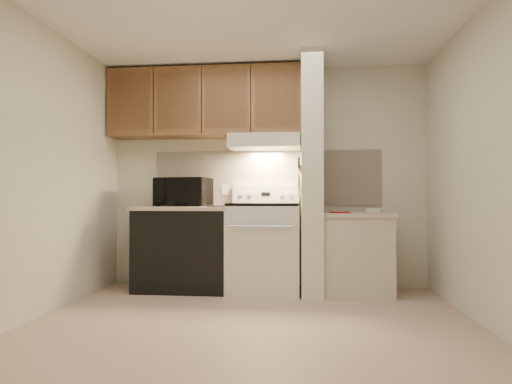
# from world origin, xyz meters

# --- Properties ---
(floor) EXTENTS (3.60, 3.60, 0.00)m
(floor) POSITION_xyz_m (0.00, 0.00, 0.00)
(floor) COLOR tan
(floor) RESTS_ON ground
(ceiling) EXTENTS (3.60, 3.60, 0.00)m
(ceiling) POSITION_xyz_m (0.00, 0.00, 2.50)
(ceiling) COLOR white
(ceiling) RESTS_ON wall_back
(wall_back) EXTENTS (3.60, 2.50, 0.02)m
(wall_back) POSITION_xyz_m (0.00, 1.50, 1.25)
(wall_back) COLOR beige
(wall_back) RESTS_ON floor
(wall_left) EXTENTS (0.02, 3.00, 2.50)m
(wall_left) POSITION_xyz_m (-1.80, 0.00, 1.25)
(wall_left) COLOR beige
(wall_left) RESTS_ON floor
(wall_right) EXTENTS (0.02, 3.00, 2.50)m
(wall_right) POSITION_xyz_m (1.80, 0.00, 1.25)
(wall_right) COLOR beige
(wall_right) RESTS_ON floor
(backsplash) EXTENTS (2.60, 0.02, 0.63)m
(backsplash) POSITION_xyz_m (0.00, 1.49, 1.24)
(backsplash) COLOR white
(backsplash) RESTS_ON wall_back
(range_body) EXTENTS (0.76, 0.65, 0.92)m
(range_body) POSITION_xyz_m (0.00, 1.16, 0.46)
(range_body) COLOR silver
(range_body) RESTS_ON floor
(oven_window) EXTENTS (0.50, 0.01, 0.30)m
(oven_window) POSITION_xyz_m (0.00, 0.84, 0.50)
(oven_window) COLOR black
(oven_window) RESTS_ON range_body
(oven_handle) EXTENTS (0.65, 0.02, 0.02)m
(oven_handle) POSITION_xyz_m (0.00, 0.80, 0.72)
(oven_handle) COLOR silver
(oven_handle) RESTS_ON range_body
(cooktop) EXTENTS (0.74, 0.64, 0.03)m
(cooktop) POSITION_xyz_m (0.00, 1.16, 0.94)
(cooktop) COLOR black
(cooktop) RESTS_ON range_body
(range_backguard) EXTENTS (0.76, 0.08, 0.20)m
(range_backguard) POSITION_xyz_m (0.00, 1.44, 1.05)
(range_backguard) COLOR silver
(range_backguard) RESTS_ON range_body
(range_display) EXTENTS (0.10, 0.01, 0.04)m
(range_display) POSITION_xyz_m (0.00, 1.40, 1.05)
(range_display) COLOR black
(range_display) RESTS_ON range_backguard
(range_knob_left_outer) EXTENTS (0.05, 0.02, 0.05)m
(range_knob_left_outer) POSITION_xyz_m (-0.28, 1.40, 1.05)
(range_knob_left_outer) COLOR silver
(range_knob_left_outer) RESTS_ON range_backguard
(range_knob_left_inner) EXTENTS (0.05, 0.02, 0.05)m
(range_knob_left_inner) POSITION_xyz_m (-0.18, 1.40, 1.05)
(range_knob_left_inner) COLOR silver
(range_knob_left_inner) RESTS_ON range_backguard
(range_knob_right_inner) EXTENTS (0.05, 0.02, 0.05)m
(range_knob_right_inner) POSITION_xyz_m (0.18, 1.40, 1.05)
(range_knob_right_inner) COLOR silver
(range_knob_right_inner) RESTS_ON range_backguard
(range_knob_right_outer) EXTENTS (0.05, 0.02, 0.05)m
(range_knob_right_outer) POSITION_xyz_m (0.28, 1.40, 1.05)
(range_knob_right_outer) COLOR silver
(range_knob_right_outer) RESTS_ON range_backguard
(dishwasher_front) EXTENTS (1.00, 0.63, 0.87)m
(dishwasher_front) POSITION_xyz_m (-0.88, 1.17, 0.43)
(dishwasher_front) COLOR black
(dishwasher_front) RESTS_ON floor
(left_countertop) EXTENTS (1.04, 0.67, 0.04)m
(left_countertop) POSITION_xyz_m (-0.88, 1.17, 0.89)
(left_countertop) COLOR beige
(left_countertop) RESTS_ON dishwasher_front
(spoon_rest) EXTENTS (0.21, 0.08, 0.01)m
(spoon_rest) POSITION_xyz_m (-0.48, 0.97, 0.92)
(spoon_rest) COLOR black
(spoon_rest) RESTS_ON left_countertop
(teal_jar) EXTENTS (0.12, 0.12, 0.10)m
(teal_jar) POSITION_xyz_m (-1.23, 1.27, 0.96)
(teal_jar) COLOR #255F61
(teal_jar) RESTS_ON left_countertop
(outlet) EXTENTS (0.08, 0.01, 0.12)m
(outlet) POSITION_xyz_m (-0.48, 1.48, 1.10)
(outlet) COLOR beige
(outlet) RESTS_ON backsplash
(microwave) EXTENTS (0.63, 0.46, 0.32)m
(microwave) POSITION_xyz_m (-0.93, 1.31, 1.07)
(microwave) COLOR black
(microwave) RESTS_ON left_countertop
(partition_pillar) EXTENTS (0.22, 0.70, 2.50)m
(partition_pillar) POSITION_xyz_m (0.51, 1.15, 1.25)
(partition_pillar) COLOR silver
(partition_pillar) RESTS_ON floor
(pillar_trim) EXTENTS (0.01, 0.70, 0.04)m
(pillar_trim) POSITION_xyz_m (0.39, 1.15, 1.30)
(pillar_trim) COLOR brown
(pillar_trim) RESTS_ON partition_pillar
(knife_strip) EXTENTS (0.02, 0.42, 0.04)m
(knife_strip) POSITION_xyz_m (0.39, 1.10, 1.32)
(knife_strip) COLOR black
(knife_strip) RESTS_ON partition_pillar
(knife_blade_a) EXTENTS (0.01, 0.03, 0.16)m
(knife_blade_a) POSITION_xyz_m (0.38, 0.95, 1.22)
(knife_blade_a) COLOR silver
(knife_blade_a) RESTS_ON knife_strip
(knife_handle_a) EXTENTS (0.02, 0.02, 0.10)m
(knife_handle_a) POSITION_xyz_m (0.38, 0.94, 1.37)
(knife_handle_a) COLOR black
(knife_handle_a) RESTS_ON knife_strip
(knife_blade_b) EXTENTS (0.01, 0.04, 0.18)m
(knife_blade_b) POSITION_xyz_m (0.38, 1.02, 1.21)
(knife_blade_b) COLOR silver
(knife_blade_b) RESTS_ON knife_strip
(knife_handle_b) EXTENTS (0.02, 0.02, 0.10)m
(knife_handle_b) POSITION_xyz_m (0.38, 1.02, 1.37)
(knife_handle_b) COLOR black
(knife_handle_b) RESTS_ON knife_strip
(knife_blade_c) EXTENTS (0.01, 0.04, 0.20)m
(knife_blade_c) POSITION_xyz_m (0.38, 1.11, 1.20)
(knife_blade_c) COLOR silver
(knife_blade_c) RESTS_ON knife_strip
(knife_handle_c) EXTENTS (0.02, 0.02, 0.10)m
(knife_handle_c) POSITION_xyz_m (0.38, 1.09, 1.37)
(knife_handle_c) COLOR black
(knife_handle_c) RESTS_ON knife_strip
(knife_blade_d) EXTENTS (0.01, 0.04, 0.16)m
(knife_blade_d) POSITION_xyz_m (0.38, 1.19, 1.22)
(knife_blade_d) COLOR silver
(knife_blade_d) RESTS_ON knife_strip
(knife_handle_d) EXTENTS (0.02, 0.02, 0.10)m
(knife_handle_d) POSITION_xyz_m (0.38, 1.17, 1.37)
(knife_handle_d) COLOR black
(knife_handle_d) RESTS_ON knife_strip
(knife_blade_e) EXTENTS (0.01, 0.04, 0.18)m
(knife_blade_e) POSITION_xyz_m (0.38, 1.25, 1.21)
(knife_blade_e) COLOR silver
(knife_blade_e) RESTS_ON knife_strip
(knife_handle_e) EXTENTS (0.02, 0.02, 0.10)m
(knife_handle_e) POSITION_xyz_m (0.38, 1.27, 1.37)
(knife_handle_e) COLOR black
(knife_handle_e) RESTS_ON knife_strip
(oven_mitt) EXTENTS (0.03, 0.10, 0.24)m
(oven_mitt) POSITION_xyz_m (0.38, 1.32, 1.13)
(oven_mitt) COLOR gray
(oven_mitt) RESTS_ON partition_pillar
(right_cab_base) EXTENTS (0.70, 0.60, 0.81)m
(right_cab_base) POSITION_xyz_m (0.97, 1.15, 0.40)
(right_cab_base) COLOR beige
(right_cab_base) RESTS_ON floor
(right_countertop) EXTENTS (0.74, 0.64, 0.04)m
(right_countertop) POSITION_xyz_m (0.97, 1.15, 0.83)
(right_countertop) COLOR beige
(right_countertop) RESTS_ON right_cab_base
(red_folder) EXTENTS (0.20, 0.27, 0.01)m
(red_folder) POSITION_xyz_m (0.79, 1.00, 0.85)
(red_folder) COLOR #A4050B
(red_folder) RESTS_ON right_countertop
(white_box) EXTENTS (0.18, 0.15, 0.04)m
(white_box) POSITION_xyz_m (1.19, 1.29, 0.87)
(white_box) COLOR white
(white_box) RESTS_ON right_countertop
(range_hood) EXTENTS (0.78, 0.44, 0.15)m
(range_hood) POSITION_xyz_m (0.00, 1.28, 1.62)
(range_hood) COLOR beige
(range_hood) RESTS_ON upper_cabinets
(hood_lip) EXTENTS (0.78, 0.04, 0.06)m
(hood_lip) POSITION_xyz_m (0.00, 1.07, 1.58)
(hood_lip) COLOR beige
(hood_lip) RESTS_ON range_hood
(upper_cabinets) EXTENTS (2.18, 0.33, 0.77)m
(upper_cabinets) POSITION_xyz_m (-0.69, 1.32, 2.08)
(upper_cabinets) COLOR brown
(upper_cabinets) RESTS_ON wall_back
(cab_door_a) EXTENTS (0.46, 0.01, 0.63)m
(cab_door_a) POSITION_xyz_m (-1.51, 1.17, 2.08)
(cab_door_a) COLOR brown
(cab_door_a) RESTS_ON upper_cabinets
(cab_gap_a) EXTENTS (0.01, 0.01, 0.73)m
(cab_gap_a) POSITION_xyz_m (-1.23, 1.16, 2.08)
(cab_gap_a) COLOR black
(cab_gap_a) RESTS_ON upper_cabinets
(cab_door_b) EXTENTS (0.46, 0.01, 0.63)m
(cab_door_b) POSITION_xyz_m (-0.96, 1.17, 2.08)
(cab_door_b) COLOR brown
(cab_door_b) RESTS_ON upper_cabinets
(cab_gap_b) EXTENTS (0.01, 0.01, 0.73)m
(cab_gap_b) POSITION_xyz_m (-0.69, 1.16, 2.08)
(cab_gap_b) COLOR black
(cab_gap_b) RESTS_ON upper_cabinets
(cab_door_c) EXTENTS (0.46, 0.01, 0.63)m
(cab_door_c) POSITION_xyz_m (-0.42, 1.17, 2.08)
(cab_door_c) COLOR brown
(cab_door_c) RESTS_ON upper_cabinets
(cab_gap_c) EXTENTS (0.01, 0.01, 0.73)m
(cab_gap_c) POSITION_xyz_m (-0.14, 1.16, 2.08)
(cab_gap_c) COLOR black
(cab_gap_c) RESTS_ON upper_cabinets
(cab_door_d) EXTENTS (0.46, 0.01, 0.63)m
(cab_door_d) POSITION_xyz_m (0.13, 1.17, 2.08)
(cab_door_d) COLOR brown
(cab_door_d) RESTS_ON upper_cabinets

